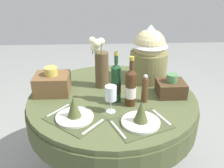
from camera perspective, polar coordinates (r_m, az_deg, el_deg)
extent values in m
cylinder|color=#4C5633|center=(1.84, 0.05, -3.22)|extent=(1.25, 1.25, 0.04)
cylinder|color=#464F2E|center=(1.90, 0.05, -5.95)|extent=(1.27, 1.27, 0.17)
cylinder|color=black|center=(2.04, 0.04, -12.18)|extent=(0.12, 0.12, 0.69)
cube|color=#41492B|center=(1.58, -8.71, -7.98)|extent=(0.43, 0.42, 0.00)
cylinder|color=silver|center=(1.58, -8.73, -7.67)|extent=(0.24, 0.24, 0.02)
cone|color=#4C562D|center=(1.53, -8.92, -5.23)|extent=(0.09, 0.09, 0.14)
cube|color=silver|center=(1.68, -12.47, -6.01)|extent=(0.13, 0.15, 0.00)
cube|color=silver|center=(1.49, -4.44, -9.93)|extent=(0.13, 0.16, 0.00)
cube|color=#41492B|center=(1.53, 6.70, -9.15)|extent=(0.41, 0.37, 0.00)
cylinder|color=silver|center=(1.52, 6.72, -8.84)|extent=(0.24, 0.24, 0.02)
cone|color=#4C562D|center=(1.48, 6.87, -6.34)|extent=(0.09, 0.09, 0.14)
cube|color=silver|center=(1.46, 1.42, -10.57)|extent=(0.08, 0.18, 0.00)
cube|color=silver|center=(1.60, 11.48, -7.57)|extent=(0.09, 0.18, 0.00)
cylinder|color=brown|center=(1.92, -2.40, 3.37)|extent=(0.11, 0.11, 0.29)
sphere|color=beige|center=(1.81, -4.01, 8.60)|extent=(0.07, 0.07, 0.07)
cylinder|color=#4C7038|center=(1.82, -3.97, 7.40)|extent=(0.01, 0.01, 0.03)
sphere|color=beige|center=(1.78, -3.63, 9.49)|extent=(0.06, 0.06, 0.06)
cylinder|color=#4C7038|center=(1.80, -3.58, 7.78)|extent=(0.01, 0.01, 0.07)
sphere|color=beige|center=(1.81, -2.58, 9.90)|extent=(0.06, 0.06, 0.06)
cylinder|color=#4C7038|center=(1.83, -2.55, 8.21)|extent=(0.01, 0.01, 0.08)
sphere|color=beige|center=(1.82, -4.68, 10.15)|extent=(0.05, 0.05, 0.05)
cylinder|color=#4C7038|center=(1.83, -4.62, 8.37)|extent=(0.01, 0.01, 0.09)
cylinder|color=#194223|center=(1.70, 0.95, -0.17)|extent=(0.07, 0.07, 0.26)
cylinder|color=black|center=(1.71, 0.94, -0.79)|extent=(0.07, 0.07, 0.09)
cone|color=#194223|center=(1.64, 0.98, 4.36)|extent=(0.07, 0.07, 0.03)
cylinder|color=#194223|center=(1.63, 1.00, 6.20)|extent=(0.03, 0.03, 0.08)
cylinder|color=#B29933|center=(1.62, 1.00, 7.15)|extent=(0.03, 0.03, 0.02)
cylinder|color=#422814|center=(1.66, 4.39, -1.26)|extent=(0.07, 0.07, 0.24)
cylinder|color=silver|center=(1.67, 4.37, -1.85)|extent=(0.08, 0.08, 0.08)
cone|color=#422814|center=(1.61, 4.55, 3.07)|extent=(0.07, 0.07, 0.03)
cylinder|color=#422814|center=(1.59, 4.62, 5.01)|extent=(0.03, 0.03, 0.08)
cylinder|color=#B29933|center=(1.58, 4.66, 6.00)|extent=(0.03, 0.03, 0.02)
cylinder|color=silver|center=(1.63, -0.28, -6.42)|extent=(0.06, 0.06, 0.00)
cylinder|color=silver|center=(1.61, -0.28, -5.06)|extent=(0.01, 0.01, 0.09)
cylinder|color=silver|center=(1.57, -0.29, -2.15)|extent=(0.08, 0.08, 0.10)
cylinder|color=brown|center=(1.73, 7.66, -1.48)|extent=(0.05, 0.05, 0.18)
sphere|color=#B7B7BC|center=(1.68, 7.87, 1.73)|extent=(0.03, 0.03, 0.03)
cylinder|color=olive|center=(2.07, 8.47, 4.19)|extent=(0.31, 0.31, 0.24)
sphere|color=#C6B784|center=(2.02, 8.80, 8.88)|extent=(0.26, 0.26, 0.26)
cone|color=silver|center=(1.99, 8.96, 11.23)|extent=(0.30, 0.30, 0.17)
cube|color=brown|center=(1.89, -13.80, 0.01)|extent=(0.26, 0.22, 0.15)
cylinder|color=gold|center=(1.85, -14.13, 2.92)|extent=(0.10, 0.10, 0.06)
cube|color=#47331E|center=(1.87, 13.61, -1.01)|extent=(0.20, 0.18, 0.11)
cylinder|color=#4C7F4C|center=(1.83, 13.88, 1.34)|extent=(0.08, 0.08, 0.06)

